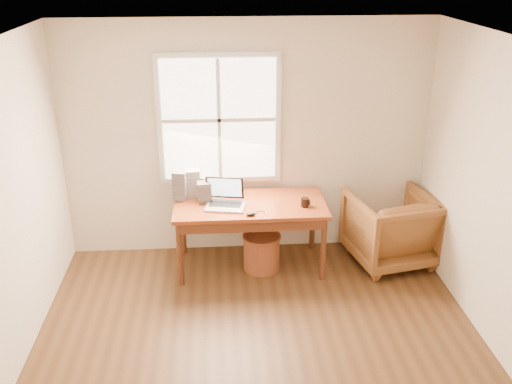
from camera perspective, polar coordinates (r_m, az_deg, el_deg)
The scene contains 11 objects.
room_shell at distance 4.29m, azimuth 0.44°, elevation -3.08°, with size 4.04×4.54×2.64m.
desk at distance 6.02m, azimuth -0.61°, elevation -1.29°, with size 1.60×0.80×0.04m, color brown.
armchair at distance 6.44m, azimuth 13.33°, elevation -3.52°, with size 0.85×0.88×0.80m, color brown.
wicker_stool at distance 6.20m, azimuth 0.56°, elevation -6.06°, with size 0.39×0.39×0.39m, color brown.
laptop at distance 5.85m, azimuth -3.11°, elevation -0.09°, with size 0.44×0.46×0.33m, color #A8ABAF, non-canonical shape.
mouse at distance 5.72m, azimuth -0.53°, elevation -2.24°, with size 0.10×0.06×0.03m, color black.
coffee_mug at distance 5.94m, azimuth 4.90°, elevation -1.03°, with size 0.08×0.08×0.09m, color black.
cd_stack_a at distance 6.15m, azimuth -6.37°, elevation 0.85°, with size 0.16×0.14×0.31m, color silver.
cd_stack_b at distance 6.03m, azimuth -5.17°, elevation -0.03°, with size 0.14×0.12×0.22m, color #2B2A30.
cd_stack_c at distance 6.10m, azimuth -7.60°, elevation 0.64°, with size 0.14×0.12×0.32m, color #9C9CA9.
cd_stack_d at distance 6.30m, azimuth -4.89°, elevation 0.81°, with size 0.13×0.12×0.17m, color silver.
Camera 1 is at (-0.33, -3.68, 3.20)m, focal length 40.00 mm.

